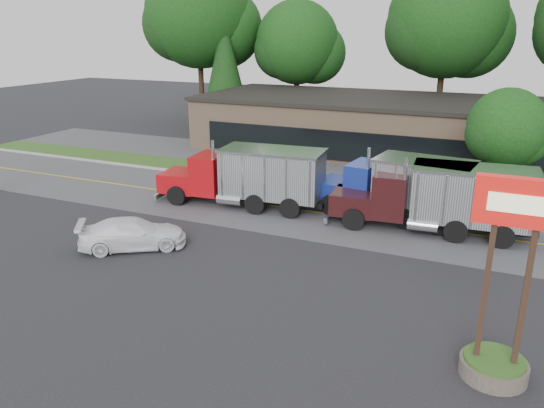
% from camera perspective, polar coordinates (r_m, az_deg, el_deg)
% --- Properties ---
extents(ground, '(140.00, 140.00, 0.00)m').
position_cam_1_polar(ground, '(21.90, -5.77, -7.67)').
color(ground, '#2C2C31').
rests_on(ground, ground).
extents(road, '(60.00, 8.00, 0.02)m').
position_cam_1_polar(road, '(29.44, 2.87, -0.65)').
color(road, slate).
rests_on(road, ground).
extents(center_line, '(60.00, 0.12, 0.01)m').
position_cam_1_polar(center_line, '(29.44, 2.87, -0.65)').
color(center_line, gold).
rests_on(center_line, ground).
extents(curb, '(60.00, 0.30, 0.12)m').
position_cam_1_polar(curb, '(33.20, 5.50, 1.50)').
color(curb, '#9E9E99').
rests_on(curb, ground).
extents(grass_verge, '(60.00, 3.40, 0.03)m').
position_cam_1_polar(grass_verge, '(34.85, 6.45, 2.28)').
color(grass_verge, '#204C1A').
rests_on(grass_verge, ground).
extents(far_parking, '(60.00, 7.00, 0.02)m').
position_cam_1_polar(far_parking, '(39.49, 8.68, 4.10)').
color(far_parking, slate).
rests_on(far_parking, ground).
extents(strip_mall, '(32.00, 12.00, 4.00)m').
position_cam_1_polar(strip_mall, '(44.38, 13.43, 8.02)').
color(strip_mall, '#A48164').
rests_on(strip_mall, ground).
extents(bilo_sign, '(2.20, 1.90, 5.95)m').
position_cam_1_polar(bilo_sign, '(16.35, 23.46, -10.80)').
color(bilo_sign, '#6B6054').
rests_on(bilo_sign, ground).
extents(tree_far_a, '(11.51, 10.84, 16.43)m').
position_cam_1_polar(tree_far_a, '(57.46, -7.66, 19.10)').
color(tree_far_a, '#382619').
rests_on(tree_far_a, ground).
extents(tree_far_b, '(8.68, 8.17, 12.38)m').
position_cam_1_polar(tree_far_b, '(54.84, 2.90, 16.57)').
color(tree_far_b, '#382619').
rests_on(tree_far_b, ground).
extents(tree_far_c, '(10.85, 10.21, 15.48)m').
position_cam_1_polar(tree_far_c, '(51.46, 18.43, 17.80)').
color(tree_far_c, '#382619').
rests_on(tree_far_c, ground).
extents(evergreen_left, '(4.85, 4.85, 11.02)m').
position_cam_1_polar(evergreen_left, '(53.80, -5.08, 14.53)').
color(evergreen_left, '#382619').
rests_on(evergreen_left, ground).
extents(tree_verge, '(4.59, 4.32, 6.55)m').
position_cam_1_polar(tree_verge, '(32.51, 24.04, 7.20)').
color(tree_verge, '#382619').
rests_on(tree_verge, ground).
extents(dump_truck_red, '(9.71, 3.42, 3.36)m').
position_cam_1_polar(dump_truck_red, '(29.53, -2.38, 3.09)').
color(dump_truck_red, black).
rests_on(dump_truck_red, ground).
extents(dump_truck_blue, '(8.31, 3.56, 3.36)m').
position_cam_1_polar(dump_truck_blue, '(28.15, 13.73, 1.79)').
color(dump_truck_blue, black).
rests_on(dump_truck_blue, ground).
extents(dump_truck_maroon, '(9.85, 3.31, 3.36)m').
position_cam_1_polar(dump_truck_maroon, '(26.96, 17.95, 0.70)').
color(dump_truck_maroon, black).
rests_on(dump_truck_maroon, ground).
extents(rally_car, '(5.02, 4.33, 1.38)m').
position_cam_1_polar(rally_car, '(25.00, -14.76, -3.09)').
color(rally_car, white).
rests_on(rally_car, ground).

